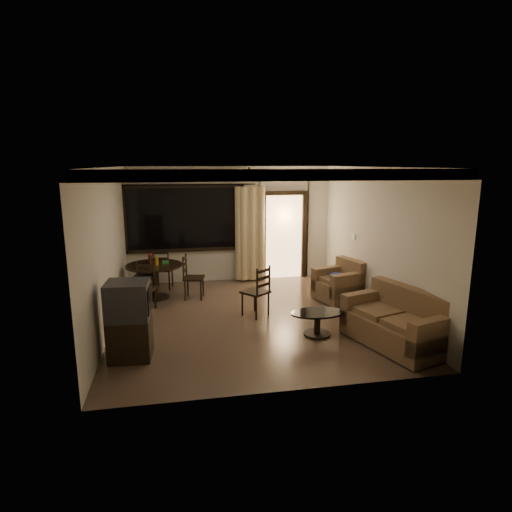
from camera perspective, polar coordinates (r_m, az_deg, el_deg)
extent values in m
plane|color=#7F6651|center=(8.22, -0.84, -8.15)|extent=(5.50, 5.50, 0.00)
plane|color=beige|center=(10.53, -3.44, 4.23)|extent=(5.00, 0.00, 5.00)
plane|color=beige|center=(5.22, 4.31, -4.05)|extent=(5.00, 0.00, 5.00)
plane|color=beige|center=(7.82, -19.23, 0.77)|extent=(0.00, 5.50, 5.50)
plane|color=beige|center=(8.62, 15.74, 2.01)|extent=(0.00, 5.50, 5.50)
plane|color=white|center=(7.70, -0.90, 11.77)|extent=(5.50, 5.50, 0.00)
cube|color=black|center=(10.39, -9.48, 4.95)|extent=(2.70, 0.04, 1.45)
cylinder|color=black|center=(10.24, -9.06, 9.38)|extent=(3.20, 0.03, 0.03)
cube|color=#FFC684|center=(10.79, 3.75, 2.54)|extent=(0.91, 0.03, 2.08)
cube|color=white|center=(9.57, 12.86, 2.53)|extent=(0.02, 0.18, 0.12)
cylinder|color=black|center=(7.71, -0.90, 11.33)|extent=(0.03, 0.03, 0.12)
cylinder|color=black|center=(7.71, -0.90, 10.66)|extent=(0.16, 0.16, 0.08)
cylinder|color=black|center=(9.41, -13.44, -1.23)|extent=(1.19, 1.19, 0.04)
cylinder|color=black|center=(9.50, -13.34, -3.33)|extent=(0.12, 0.12, 0.70)
cylinder|color=black|center=(9.60, -13.23, -5.36)|extent=(0.60, 0.60, 0.03)
cylinder|color=maroon|center=(9.45, -13.99, -0.38)|extent=(0.06, 0.06, 0.22)
cylinder|color=#B58013|center=(9.32, -13.08, -0.64)|extent=(0.06, 0.06, 0.18)
cube|color=#288635|center=(9.46, -12.00, -0.80)|extent=(0.14, 0.10, 0.05)
cube|color=black|center=(9.66, -14.74, -2.64)|extent=(0.50, 0.50, 0.04)
cube|color=black|center=(9.30, -8.28, -2.92)|extent=(0.50, 0.50, 0.04)
cube|color=black|center=(8.69, -14.73, -4.30)|extent=(0.50, 0.50, 0.04)
cube|color=tan|center=(8.45, -15.18, -4.09)|extent=(0.29, 0.14, 0.32)
cube|color=black|center=(10.19, -12.28, -1.75)|extent=(0.50, 0.50, 0.04)
cube|color=black|center=(6.76, -16.41, -10.45)|extent=(0.65, 0.59, 0.62)
cube|color=black|center=(6.56, -16.72, -5.68)|extent=(0.65, 0.59, 0.56)
cube|color=black|center=(6.52, -14.00, -5.65)|extent=(0.05, 0.45, 0.38)
cube|color=#462E20|center=(7.28, 17.94, -9.60)|extent=(1.32, 1.85, 0.42)
cube|color=#462E20|center=(7.40, 19.97, -6.56)|extent=(0.68, 1.65, 0.68)
cube|color=#462E20|center=(6.75, 22.54, -9.80)|extent=(0.90, 0.43, 0.52)
cube|color=#462E20|center=(7.71, 14.14, -6.50)|extent=(0.90, 0.43, 0.52)
cube|color=#462E20|center=(7.16, 17.77, -7.91)|extent=(1.02, 1.57, 0.12)
cube|color=#462E20|center=(9.29, 10.90, -4.52)|extent=(1.04, 1.04, 0.40)
cube|color=#462E20|center=(9.40, 12.54, -2.34)|extent=(0.42, 0.86, 0.64)
cube|color=#462E20|center=(8.99, 12.24, -3.84)|extent=(0.86, 0.41, 0.49)
cube|color=#462E20|center=(9.49, 9.73, -2.88)|extent=(0.86, 0.41, 0.49)
cube|color=#462E20|center=(9.20, 10.72, -3.21)|extent=(0.75, 0.78, 0.12)
ellipsoid|color=navy|center=(9.17, 10.74, -2.55)|extent=(0.36, 0.30, 0.10)
ellipsoid|color=black|center=(7.36, 8.21, -7.50)|extent=(0.93, 0.56, 0.03)
cylinder|color=black|center=(7.43, 8.17, -8.93)|extent=(0.10, 0.10, 0.37)
cylinder|color=black|center=(7.49, 8.12, -10.22)|extent=(0.45, 0.45, 0.03)
cube|color=black|center=(8.16, -0.08, -4.82)|extent=(0.61, 0.61, 0.04)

